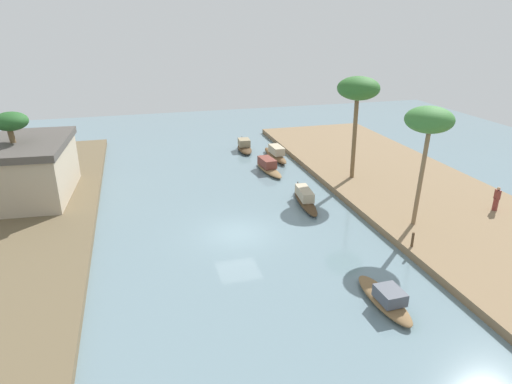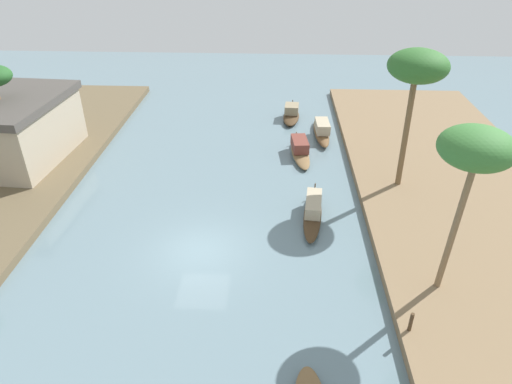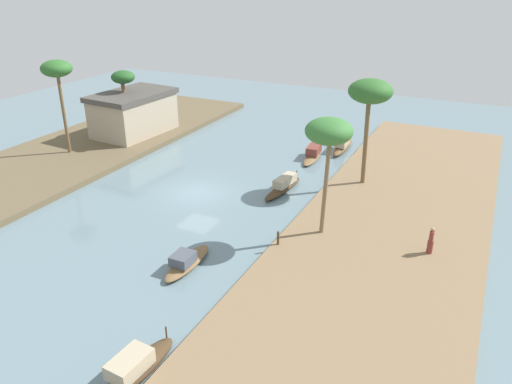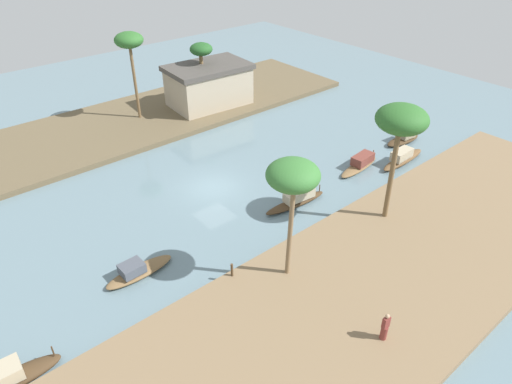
% 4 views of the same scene
% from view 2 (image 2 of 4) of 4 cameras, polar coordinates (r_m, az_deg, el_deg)
% --- Properties ---
extents(river_water, '(73.55, 73.55, 0.00)m').
position_cam_2_polar(river_water, '(21.91, -6.94, -7.35)').
color(river_water, slate).
rests_on(river_water, ground).
extents(riverbank_left, '(45.96, 11.26, 0.44)m').
position_cam_2_polar(riverbank_left, '(23.87, 28.09, -7.10)').
color(riverbank_left, '#846B4C').
rests_on(riverbank_left, ground).
extents(sampan_open_hull, '(4.94, 1.42, 1.04)m').
position_cam_2_polar(sampan_open_hull, '(24.02, 7.11, -2.35)').
color(sampan_open_hull, '#47331E').
rests_on(sampan_open_hull, river_water).
extents(sampan_foreground, '(4.58, 1.53, 1.05)m').
position_cam_2_polar(sampan_foreground, '(30.36, 5.50, 5.27)').
color(sampan_foreground, brown).
rests_on(sampan_foreground, river_water).
extents(sampan_with_tall_canopy, '(3.76, 1.50, 1.10)m').
position_cam_2_polar(sampan_with_tall_canopy, '(36.16, 4.43, 9.62)').
color(sampan_with_tall_canopy, '#47331E').
rests_on(sampan_with_tall_canopy, river_water).
extents(sampan_downstream_large, '(5.11, 1.17, 1.24)m').
position_cam_2_polar(sampan_downstream_large, '(33.31, 8.16, 7.60)').
color(sampan_downstream_large, brown).
rests_on(sampan_downstream_large, river_water).
extents(mooring_post, '(0.14, 0.14, 0.82)m').
position_cam_2_polar(mooring_post, '(18.24, 18.74, -15.08)').
color(mooring_post, '#4C3823').
rests_on(mooring_post, riverbank_left).
extents(palm_tree_left_near, '(2.66, 2.66, 7.02)m').
position_cam_2_polar(palm_tree_left_near, '(17.55, 25.70, 4.65)').
color(palm_tree_left_near, '#7F6647').
rests_on(palm_tree_left_near, riverbank_left).
extents(palm_tree_left_far, '(3.05, 3.05, 7.59)m').
position_cam_2_polar(palm_tree_left_far, '(24.96, 19.50, 14.29)').
color(palm_tree_left_far, brown).
rests_on(palm_tree_left_far, riverbank_left).
extents(riverside_building, '(8.07, 5.50, 3.91)m').
position_cam_2_polar(riverside_building, '(31.78, -27.33, 7.03)').
color(riverside_building, tan).
rests_on(riverside_building, riverbank_right).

